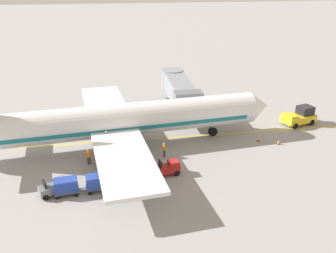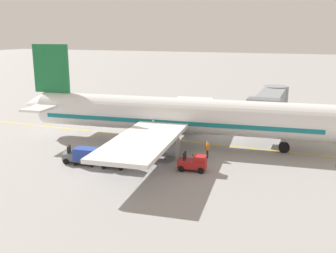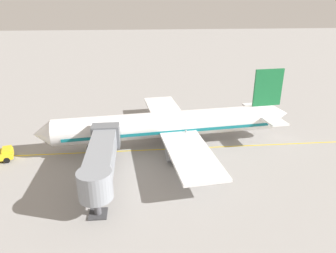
{
  "view_description": "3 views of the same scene",
  "coord_description": "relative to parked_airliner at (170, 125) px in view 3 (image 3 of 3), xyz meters",
  "views": [
    {
      "loc": [
        40.73,
        -0.21,
        18.92
      ],
      "look_at": [
        4.43,
        5.7,
        3.38
      ],
      "focal_mm": 39.71,
      "sensor_mm": 36.0,
      "label": 1
    },
    {
      "loc": [
        39.22,
        14.66,
        11.85
      ],
      "look_at": [
        4.08,
        0.77,
        2.59
      ],
      "focal_mm": 40.88,
      "sensor_mm": 36.0,
      "label": 2
    },
    {
      "loc": [
        -39.09,
        4.81,
        19.68
      ],
      "look_at": [
        0.59,
        0.99,
        3.28
      ],
      "focal_mm": 32.63,
      "sensor_mm": 36.0,
      "label": 3
    }
  ],
  "objects": [
    {
      "name": "ground_plane",
      "position": [
        -1.48,
        -0.55,
        -3.19
      ],
      "size": [
        400.0,
        400.0,
        0.0
      ],
      "primitive_type": "plane",
      "color": "gray"
    },
    {
      "name": "jet_bridge",
      "position": [
        -9.8,
        8.8,
        0.27
      ],
      "size": [
        14.13,
        3.5,
        4.98
      ],
      "color": "gray",
      "rests_on": "ground"
    },
    {
      "name": "baggage_tug_lead",
      "position": [
        7.22,
        4.43,
        -2.47
      ],
      "size": [
        1.55,
        2.63,
        1.62
      ],
      "color": "#B21E1E",
      "rests_on": "ground"
    },
    {
      "name": "safety_cone_nose_left",
      "position": [
        1.25,
        16.42,
        -2.9
      ],
      "size": [
        0.36,
        0.36,
        0.59
      ],
      "color": "black",
      "rests_on": "ground"
    },
    {
      "name": "parked_airliner",
      "position": [
        0.0,
        0.0,
        0.0
      ],
      "size": [
        30.38,
        37.35,
        10.63
      ],
      "color": "white",
      "rests_on": "ground"
    },
    {
      "name": "baggage_cart_front",
      "position": [
        9.11,
        -2.41,
        -2.24
      ],
      "size": [
        1.56,
        2.96,
        1.58
      ],
      "color": "#4C4C51",
      "rests_on": "ground"
    },
    {
      "name": "safety_cone_nose_right",
      "position": [
        2.46,
        18.38,
        -2.9
      ],
      "size": [
        0.36,
        0.36,
        0.59
      ],
      "color": "black",
      "rests_on": "ground"
    },
    {
      "name": "gate_lead_in_line",
      "position": [
        -1.48,
        -0.55,
        -3.18
      ],
      "size": [
        0.24,
        80.0,
        0.01
      ],
      "primitive_type": "cube",
      "color": "gold",
      "rests_on": "ground"
    },
    {
      "name": "ground_crew_loader",
      "position": [
        3.43,
        4.65,
        -2.23
      ],
      "size": [
        0.72,
        0.24,
        1.69
      ],
      "color": "#232328",
      "rests_on": "ground"
    },
    {
      "name": "baggage_tug_trailing",
      "position": [
        9.08,
        -6.35,
        -2.47
      ],
      "size": [
        2.1,
        2.77,
        1.62
      ],
      "color": "slate",
      "rests_on": "ground"
    },
    {
      "name": "ground_crew_wing_walker",
      "position": [
        3.78,
        -3.42,
        -2.23
      ],
      "size": [
        0.27,
        0.73,
        1.69
      ],
      "color": "#232328",
      "rests_on": "ground"
    },
    {
      "name": "baggage_cart_second_in_train",
      "position": [
        9.34,
        -5.24,
        -2.24
      ],
      "size": [
        1.56,
        2.96,
        1.58
      ],
      "color": "#4C4C51",
      "rests_on": "ground"
    }
  ]
}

